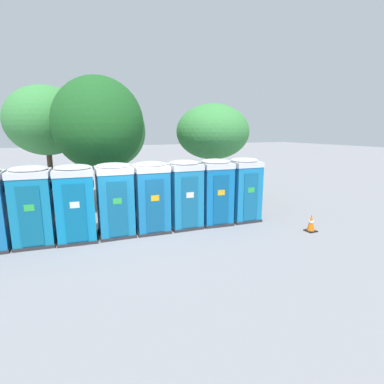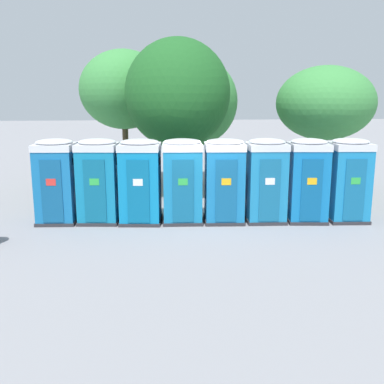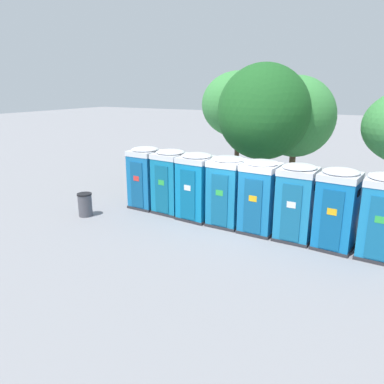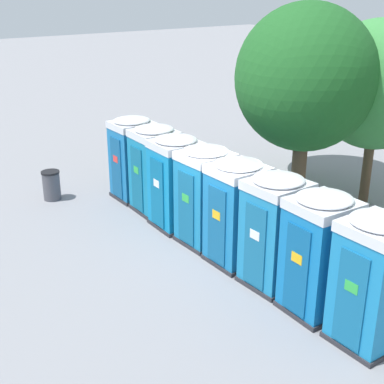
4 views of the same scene
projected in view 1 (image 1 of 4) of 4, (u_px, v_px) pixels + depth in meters
name	position (u px, v px, depth m)	size (l,w,h in m)	color
ground_plane	(134.00, 232.00, 10.85)	(120.00, 120.00, 0.00)	gray
portapotty_1	(33.00, 205.00, 9.44)	(1.32, 1.31, 2.54)	#2D2D33
portapotty_2	(76.00, 203.00, 9.79)	(1.34, 1.32, 2.54)	#2D2D33
portapotty_3	(115.00, 199.00, 10.27)	(1.25, 1.25, 2.54)	#2D2D33
portapotty_4	(151.00, 196.00, 10.71)	(1.26, 1.27, 2.54)	#2D2D33
portapotty_5	(184.00, 194.00, 11.17)	(1.22, 1.25, 2.54)	#2D2D33
portapotty_6	(215.00, 191.00, 11.60)	(1.28, 1.31, 2.54)	#2D2D33
portapotty_7	(243.00, 189.00, 12.05)	(1.23, 1.27, 2.54)	#2D2D33
street_tree_0	(99.00, 124.00, 12.85)	(3.84, 3.84, 5.86)	brown
street_tree_1	(110.00, 131.00, 15.18)	(3.59, 3.59, 5.40)	brown
street_tree_2	(46.00, 121.00, 14.04)	(3.63, 3.63, 5.65)	#4C3826
street_tree_3	(213.00, 132.00, 15.31)	(3.72, 3.72, 4.92)	#4C3826
traffic_cone	(311.00, 223.00, 10.83)	(0.36, 0.36, 0.64)	black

